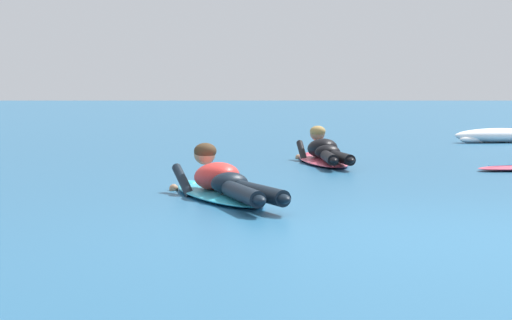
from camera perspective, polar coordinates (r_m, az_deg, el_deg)
name	(u,v)px	position (r m, az deg, el deg)	size (l,w,h in m)	color
ground_plane	(327,147)	(16.55, 4.27, 0.78)	(120.00, 120.00, 0.00)	#235B84
surfer_near	(221,184)	(8.75, -2.11, -1.46)	(1.25, 2.51, 0.53)	#2DB2D1
surfer_far	(323,154)	(12.90, 4.02, 0.39)	(0.78, 2.66, 0.53)	#E54C66
whitewater_mid_left	(498,136)	(18.39, 14.25, 1.41)	(1.83, 0.88, 0.27)	white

